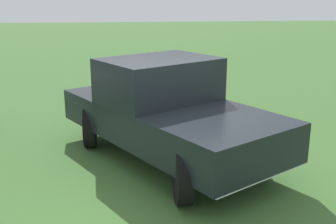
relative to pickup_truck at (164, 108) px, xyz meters
name	(u,v)px	position (x,y,z in m)	size (l,w,h in m)	color
ground_plane	(188,181)	(-1.08, -0.29, -0.96)	(80.00, 80.00, 0.00)	#3D662D
pickup_truck	(164,108)	(0.00, 0.00, 0.00)	(4.90, 4.02, 1.83)	black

